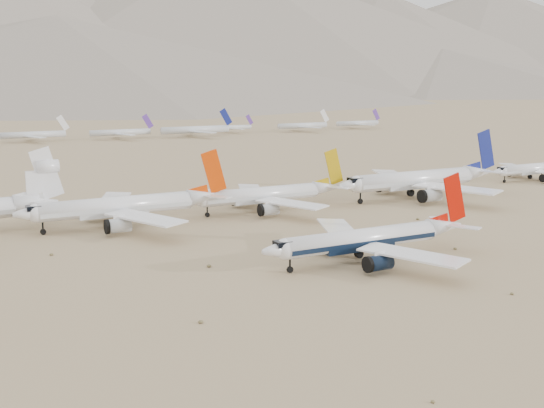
# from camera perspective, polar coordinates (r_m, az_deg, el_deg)

# --- Properties ---
(ground) EXTENTS (7000.00, 7000.00, 0.00)m
(ground) POSITION_cam_1_polar(r_m,az_deg,el_deg) (143.36, 8.31, -5.08)
(ground) COLOR #7B6247
(ground) RESTS_ON ground
(main_airliner) EXTENTS (49.28, 48.13, 17.39)m
(main_airliner) POSITION_cam_1_polar(r_m,az_deg,el_deg) (145.63, 8.23, -2.89)
(main_airliner) COLOR white
(main_airliner) RESTS_ON ground
(row2_navy_widebody) EXTENTS (59.55, 58.23, 21.18)m
(row2_navy_widebody) POSITION_cam_1_polar(r_m,az_deg,el_deg) (224.28, 12.32, 2.01)
(row2_navy_widebody) COLOR white
(row2_navy_widebody) RESTS_ON ground
(row2_gold_tail) EXTENTS (48.35, 47.28, 17.21)m
(row2_gold_tail) POSITION_cam_1_polar(r_m,az_deg,el_deg) (197.52, -0.35, 0.79)
(row2_gold_tail) COLOR white
(row2_gold_tail) RESTS_ON ground
(row2_orange_tail) EXTENTS (53.40, 52.24, 19.05)m
(row2_orange_tail) POSITION_cam_1_polar(r_m,az_deg,el_deg) (181.23, -12.14, -0.17)
(row2_orange_tail) COLOR white
(row2_orange_tail) RESTS_ON ground
(row2_blue_far) EXTENTS (42.83, 41.88, 15.22)m
(row2_blue_far) POSITION_cam_1_polar(r_m,az_deg,el_deg) (276.88, 21.31, 2.78)
(row2_blue_far) COLOR white
(row2_blue_far) RESTS_ON ground
(distant_storage_row) EXTENTS (515.18, 55.99, 15.75)m
(distant_storage_row) POSITION_cam_1_polar(r_m,az_deg,el_deg) (425.69, -19.12, 5.44)
(distant_storage_row) COLOR silver
(distant_storage_row) RESTS_ON ground
(foothills) EXTENTS (4637.50, 1395.00, 155.00)m
(foothills) POSITION_cam_1_polar(r_m,az_deg,el_deg) (1355.70, -1.30, 11.83)
(foothills) COLOR slate
(foothills) RESTS_ON ground
(desert_scrub) EXTENTS (261.14, 129.85, 0.63)m
(desert_scrub) POSITION_cam_1_polar(r_m,az_deg,el_deg) (123.46, 15.19, -7.81)
(desert_scrub) COLOR brown
(desert_scrub) RESTS_ON ground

